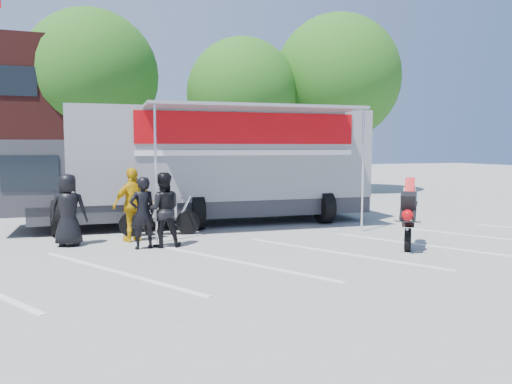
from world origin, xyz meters
TOP-DOWN VIEW (x-y plane):
  - ground at (0.00, 0.00)m, footprint 100.00×100.00m
  - parking_bay_lines at (0.00, 1.00)m, footprint 18.09×13.33m
  - tree_left at (-2.00, 16.00)m, footprint 6.12×6.12m
  - tree_mid at (5.00, 15.00)m, footprint 5.44×5.44m
  - tree_right at (10.00, 14.50)m, footprint 6.46×6.46m
  - transporter_truck at (0.92, 6.25)m, footprint 11.16×5.82m
  - parked_motorcycle at (-0.78, 4.62)m, footprint 2.23×0.98m
  - stunt_bike_rider at (4.50, 1.13)m, footprint 1.51×1.62m
  - spectator_leather_a at (-3.04, 3.94)m, footprint 0.93×0.71m
  - spectator_leather_b at (-1.44, 3.02)m, footprint 0.68×0.52m
  - spectator_leather_c at (-0.96, 3.07)m, footprint 0.92×0.75m
  - spectator_hivis at (-1.53, 4.02)m, footprint 1.16×0.81m

SIDE VIEW (x-z plane):
  - ground at x=0.00m, z-range 0.00..0.00m
  - transporter_truck at x=0.92m, z-range -1.73..1.73m
  - parked_motorcycle at x=-0.78m, z-range -0.57..0.57m
  - stunt_bike_rider at x=4.50m, z-range -0.89..0.89m
  - parking_bay_lines at x=0.00m, z-range 0.00..0.01m
  - spectator_leather_b at x=-1.44m, z-range 0.00..1.67m
  - spectator_leather_a at x=-3.04m, z-range 0.00..1.72m
  - spectator_leather_c at x=-0.96m, z-range 0.00..1.75m
  - spectator_hivis at x=-1.53m, z-range 0.00..1.84m
  - tree_mid at x=5.00m, z-range 1.10..8.78m
  - tree_left at x=-2.00m, z-range 1.25..9.89m
  - tree_right at x=10.00m, z-range 1.32..10.44m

